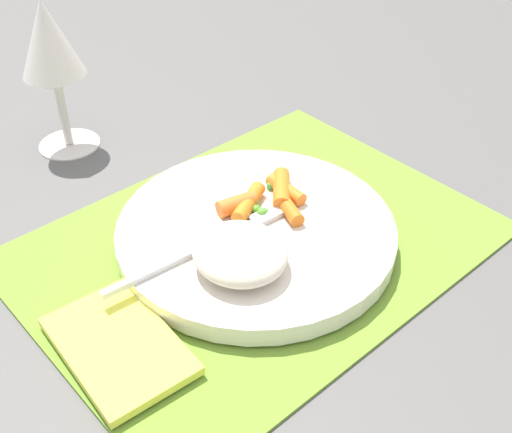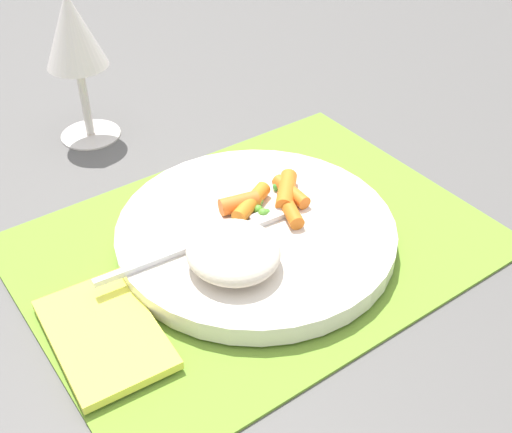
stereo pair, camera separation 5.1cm
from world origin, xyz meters
TOP-DOWN VIEW (x-y plane):
  - ground_plane at (0.00, 0.00)m, footprint 2.40×2.40m
  - placemat at (0.00, 0.00)m, footprint 0.43×0.32m
  - plate at (0.00, 0.00)m, footprint 0.26×0.26m
  - rice_mound at (-0.05, -0.03)m, footprint 0.08×0.09m
  - carrot_portion at (0.03, 0.02)m, footprint 0.09×0.07m
  - pea_scatter at (0.03, 0.02)m, footprint 0.07×0.05m
  - fork at (-0.04, 0.00)m, footprint 0.20×0.03m
  - wine_glass at (-0.04, 0.28)m, footprint 0.07×0.07m
  - napkin at (-0.17, -0.03)m, footprint 0.09×0.13m

SIDE VIEW (x-z plane):
  - ground_plane at x=0.00m, z-range 0.00..0.00m
  - placemat at x=0.00m, z-range 0.00..0.01m
  - napkin at x=-0.17m, z-range 0.01..0.01m
  - plate at x=0.00m, z-range 0.01..0.03m
  - fork at x=-0.04m, z-range 0.03..0.03m
  - pea_scatter at x=0.03m, z-range 0.02..0.03m
  - carrot_portion at x=0.03m, z-range 0.02..0.04m
  - rice_mound at x=-0.05m, z-range 0.03..0.06m
  - wine_glass at x=-0.04m, z-range 0.04..0.21m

